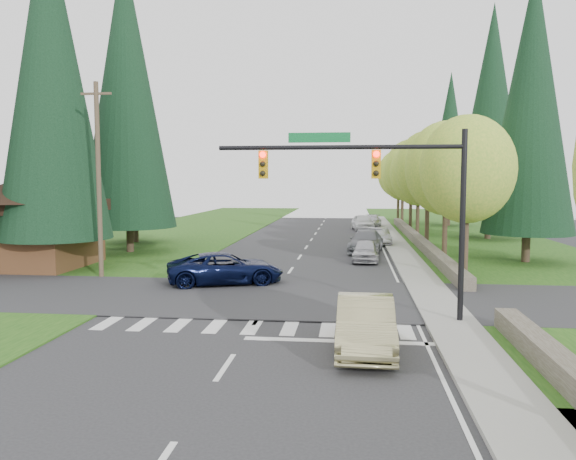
% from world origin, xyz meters
% --- Properties ---
extents(ground, '(120.00, 120.00, 0.00)m').
position_xyz_m(ground, '(0.00, 0.00, 0.00)').
color(ground, '#28282B').
rests_on(ground, ground).
extents(grass_east, '(14.00, 110.00, 0.06)m').
position_xyz_m(grass_east, '(13.00, 20.00, 0.03)').
color(grass_east, '#1B4813').
rests_on(grass_east, ground).
extents(grass_west, '(14.00, 110.00, 0.06)m').
position_xyz_m(grass_west, '(-13.00, 20.00, 0.03)').
color(grass_west, '#1B4813').
rests_on(grass_west, ground).
extents(cross_street, '(120.00, 8.00, 0.10)m').
position_xyz_m(cross_street, '(0.00, 8.00, 0.00)').
color(cross_street, '#28282B').
rests_on(cross_street, ground).
extents(sidewalk_east, '(1.80, 80.00, 0.13)m').
position_xyz_m(sidewalk_east, '(6.90, 22.00, 0.07)').
color(sidewalk_east, gray).
rests_on(sidewalk_east, ground).
extents(curb_east, '(0.20, 80.00, 0.13)m').
position_xyz_m(curb_east, '(6.05, 22.00, 0.07)').
color(curb_east, gray).
rests_on(curb_east, ground).
extents(stone_wall_north, '(0.70, 40.00, 0.70)m').
position_xyz_m(stone_wall_north, '(8.60, 30.00, 0.35)').
color(stone_wall_north, '#4C4438').
rests_on(stone_wall_north, ground).
extents(traffic_signal, '(8.70, 0.37, 6.80)m').
position_xyz_m(traffic_signal, '(4.37, 4.50, 4.98)').
color(traffic_signal, black).
rests_on(traffic_signal, ground).
extents(brown_building, '(8.40, 8.40, 5.40)m').
position_xyz_m(brown_building, '(-15.00, 15.00, 3.14)').
color(brown_building, '#4C2D19').
rests_on(brown_building, ground).
extents(utility_pole, '(1.60, 0.24, 10.00)m').
position_xyz_m(utility_pole, '(-9.50, 12.00, 5.14)').
color(utility_pole, '#473828').
rests_on(utility_pole, ground).
extents(decid_tree_0, '(4.80, 4.80, 8.37)m').
position_xyz_m(decid_tree_0, '(9.20, 14.00, 5.60)').
color(decid_tree_0, '#38281C').
rests_on(decid_tree_0, ground).
extents(decid_tree_1, '(5.20, 5.20, 8.80)m').
position_xyz_m(decid_tree_1, '(9.30, 21.00, 5.80)').
color(decid_tree_1, '#38281C').
rests_on(decid_tree_1, ground).
extents(decid_tree_2, '(5.00, 5.00, 8.82)m').
position_xyz_m(decid_tree_2, '(9.10, 28.00, 5.93)').
color(decid_tree_2, '#38281C').
rests_on(decid_tree_2, ground).
extents(decid_tree_3, '(5.00, 5.00, 8.55)m').
position_xyz_m(decid_tree_3, '(9.20, 35.00, 5.66)').
color(decid_tree_3, '#38281C').
rests_on(decid_tree_3, ground).
extents(decid_tree_4, '(5.40, 5.40, 9.18)m').
position_xyz_m(decid_tree_4, '(9.30, 42.00, 6.06)').
color(decid_tree_4, '#38281C').
rests_on(decid_tree_4, ground).
extents(decid_tree_5, '(4.80, 4.80, 8.30)m').
position_xyz_m(decid_tree_5, '(9.10, 49.00, 5.53)').
color(decid_tree_5, '#38281C').
rests_on(decid_tree_5, ground).
extents(decid_tree_6, '(5.20, 5.20, 8.86)m').
position_xyz_m(decid_tree_6, '(9.20, 56.00, 5.86)').
color(decid_tree_6, '#38281C').
rests_on(decid_tree_6, ground).
extents(conifer_w_a, '(6.12, 6.12, 19.80)m').
position_xyz_m(conifer_w_a, '(-13.00, 14.00, 10.79)').
color(conifer_w_a, '#38281C').
rests_on(conifer_w_a, ground).
extents(conifer_w_b, '(5.44, 5.44, 17.80)m').
position_xyz_m(conifer_w_b, '(-16.00, 18.00, 9.79)').
color(conifer_w_b, '#38281C').
rests_on(conifer_w_b, ground).
extents(conifer_w_c, '(6.46, 6.46, 20.80)m').
position_xyz_m(conifer_w_c, '(-12.00, 22.00, 11.29)').
color(conifer_w_c, '#38281C').
rests_on(conifer_w_c, ground).
extents(conifer_w_e, '(5.78, 5.78, 18.80)m').
position_xyz_m(conifer_w_e, '(-14.00, 28.00, 10.29)').
color(conifer_w_e, '#38281C').
rests_on(conifer_w_e, ground).
extents(conifer_e_a, '(5.44, 5.44, 17.80)m').
position_xyz_m(conifer_e_a, '(14.00, 20.00, 9.79)').
color(conifer_e_a, '#38281C').
rests_on(conifer_e_a, ground).
extents(conifer_e_b, '(6.12, 6.12, 19.80)m').
position_xyz_m(conifer_e_b, '(15.00, 34.00, 10.79)').
color(conifer_e_b, '#38281C').
rests_on(conifer_e_b, ground).
extents(conifer_e_c, '(5.10, 5.10, 16.80)m').
position_xyz_m(conifer_e_c, '(14.00, 48.00, 9.29)').
color(conifer_e_c, '#38281C').
rests_on(conifer_e_c, ground).
extents(sedan_champagne, '(1.70, 4.79, 1.57)m').
position_xyz_m(sedan_champagne, '(3.80, 0.96, 0.79)').
color(sedan_champagne, '#C4BC83').
rests_on(sedan_champagne, ground).
extents(suv_navy, '(6.14, 4.24, 1.56)m').
position_xyz_m(suv_navy, '(-2.70, 10.96, 0.78)').
color(suv_navy, black).
rests_on(suv_navy, ground).
extents(parked_car_a, '(1.80, 4.06, 1.36)m').
position_xyz_m(parked_car_a, '(4.27, 19.42, 0.68)').
color(parked_car_a, '#B4B3B8').
rests_on(parked_car_a, ground).
extents(parked_car_b, '(2.80, 5.50, 1.53)m').
position_xyz_m(parked_car_b, '(4.41, 23.90, 0.77)').
color(parked_car_b, slate).
rests_on(parked_car_b, ground).
extents(parked_car_c, '(1.79, 4.03, 1.29)m').
position_xyz_m(parked_car_c, '(5.60, 29.00, 0.64)').
color(parked_car_c, '#B2B1B6').
rests_on(parked_car_c, ground).
extents(parked_car_d, '(2.46, 4.99, 1.64)m').
position_xyz_m(parked_car_d, '(4.51, 41.30, 0.82)').
color(parked_car_d, silver).
rests_on(parked_car_d, ground).
extents(parked_car_e, '(2.21, 4.74, 1.34)m').
position_xyz_m(parked_car_e, '(5.60, 44.74, 0.67)').
color(parked_car_e, '#B5B6BB').
rests_on(parked_car_e, ground).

